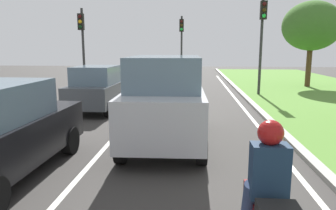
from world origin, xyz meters
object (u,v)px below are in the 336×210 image
object	(u,v)px
car_hatchback_far	(98,89)
rider_person	(268,169)
traffic_light_near_right	(262,30)
tree_roadside_far	(312,26)
traffic_light_far_median	(182,37)
traffic_light_overhead_left	(82,36)
car_suv_ahead	(165,100)

from	to	relation	value
car_hatchback_far	rider_person	distance (m)	10.06
traffic_light_near_right	tree_roadside_far	distance (m)	5.35
traffic_light_far_median	rider_person	bearing A→B (deg)	-85.26
traffic_light_near_right	traffic_light_overhead_left	bearing A→B (deg)	173.43
traffic_light_near_right	traffic_light_overhead_left	xyz separation A→B (m)	(-9.76, 1.12, -0.25)
tree_roadside_far	traffic_light_overhead_left	bearing A→B (deg)	-168.77
traffic_light_near_right	car_suv_ahead	bearing A→B (deg)	-115.34
traffic_light_far_median	tree_roadside_far	xyz separation A→B (m)	(8.10, -3.59, 0.53)
rider_person	car_suv_ahead	bearing A→B (deg)	108.12
rider_person	car_hatchback_far	bearing A→B (deg)	117.17
car_suv_ahead	traffic_light_near_right	world-z (taller)	traffic_light_near_right
traffic_light_near_right	tree_roadside_far	xyz separation A→B (m)	(3.74, 3.80, 0.39)
car_suv_ahead	rider_person	world-z (taller)	car_suv_ahead
traffic_light_near_right	traffic_light_far_median	distance (m)	8.59
car_hatchback_far	rider_person	size ratio (longest dim) A/B	3.21
traffic_light_overhead_left	car_suv_ahead	bearing A→B (deg)	-60.60
traffic_light_overhead_left	tree_roadside_far	bearing A→B (deg)	11.23
car_hatchback_far	rider_person	bearing A→B (deg)	-61.48
car_hatchback_far	traffic_light_far_median	distance (m)	12.51
car_suv_ahead	tree_roadside_far	distance (m)	15.10
tree_roadside_far	rider_person	bearing A→B (deg)	-110.20
car_suv_ahead	car_hatchback_far	xyz separation A→B (m)	(-3.06, 4.24, -0.28)
car_hatchback_far	traffic_light_near_right	distance (m)	8.90
traffic_light_far_median	tree_roadside_far	world-z (taller)	tree_roadside_far
car_suv_ahead	rider_person	bearing A→B (deg)	-73.26
rider_person	tree_roadside_far	distance (m)	18.61
car_suv_ahead	traffic_light_far_median	bearing A→B (deg)	89.24
car_suv_ahead	traffic_light_far_median	size ratio (longest dim) A/B	0.95
car_suv_ahead	traffic_light_overhead_left	size ratio (longest dim) A/B	0.98
car_suv_ahead	tree_roadside_far	size ratio (longest dim) A/B	0.86
traffic_light_far_median	tree_roadside_far	size ratio (longest dim) A/B	0.90
traffic_light_overhead_left	traffic_light_near_right	bearing A→B (deg)	-6.57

